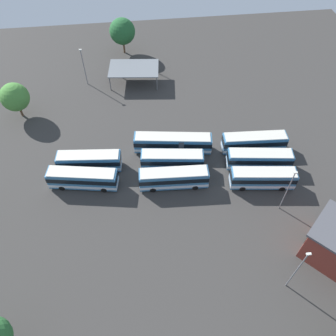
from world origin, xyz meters
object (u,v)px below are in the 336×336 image
(tree_north_edge, at_px, (15,97))
(tree_northwest, at_px, (122,31))
(bus_row1_slot2, at_px, (174,178))
(maintenance_shelter, at_px, (134,69))
(bus_row0_slot1, at_px, (259,159))
(bus_row0_slot2, at_px, (263,178))
(lamp_post_far_corner, at_px, (297,269))
(bus_row1_slot1, at_px, (172,160))
(bus_row0_slot0, at_px, (254,142))
(bus_row1_slot0, at_px, (173,143))
(lamp_post_mid_lot, at_px, (288,190))
(lamp_post_by_building, at_px, (84,66))
(bus_row2_slot2, at_px, (83,178))
(bus_row2_slot1, at_px, (89,161))

(tree_north_edge, distance_m, tree_northwest, 29.50)
(bus_row1_slot2, height_order, maintenance_shelter, bus_row1_slot2)
(bus_row0_slot1, xyz_separation_m, tree_north_edge, (42.57, -18.61, 2.73))
(bus_row0_slot2, bearing_deg, lamp_post_far_corner, 84.45)
(bus_row0_slot1, xyz_separation_m, bus_row0_slot2, (0.66, 4.02, -0.00))
(bus_row1_slot1, xyz_separation_m, lamp_post_far_corner, (-12.45, 22.38, 3.39))
(bus_row0_slot0, bearing_deg, tree_north_edge, -18.80)
(bus_row0_slot2, distance_m, bus_row1_slot0, 16.49)
(bus_row0_slot0, distance_m, bus_row0_slot2, 8.09)
(lamp_post_mid_lot, relative_size, lamp_post_far_corner, 0.93)
(maintenance_shelter, height_order, lamp_post_mid_lot, lamp_post_mid_lot)
(lamp_post_mid_lot, bearing_deg, maintenance_shelter, -60.24)
(bus_row1_slot0, distance_m, bus_row1_slot1, 4.05)
(bus_row0_slot0, bearing_deg, bus_row1_slot0, -6.35)
(maintenance_shelter, xyz_separation_m, tree_northwest, (1.79, -12.01, 2.14))
(bus_row1_slot0, relative_size, lamp_post_by_building, 1.67)
(bus_row1_slot0, bearing_deg, maintenance_shelter, -75.39)
(lamp_post_far_corner, bearing_deg, bus_row0_slot0, -95.87)
(bus_row2_slot2, relative_size, tree_north_edge, 1.58)
(bus_row0_slot0, height_order, tree_northwest, tree_northwest)
(bus_row2_slot1, bearing_deg, lamp_post_mid_lot, 158.06)
(bus_row2_slot2, distance_m, tree_northwest, 40.69)
(bus_row1_slot1, distance_m, bus_row2_slot1, 14.01)
(lamp_post_far_corner, distance_m, tree_north_edge, 56.33)
(lamp_post_by_building, height_order, tree_north_edge, lamp_post_by_building)
(bus_row0_slot0, bearing_deg, bus_row2_slot2, 8.62)
(bus_row1_slot0, distance_m, bus_row1_slot2, 7.93)
(tree_northwest, bearing_deg, bus_row1_slot1, 100.14)
(bus_row0_slot1, relative_size, bus_row2_slot2, 0.97)
(bus_row1_slot2, bearing_deg, tree_northwest, -81.14)
(lamp_post_far_corner, bearing_deg, bus_row1_slot0, -65.98)
(bus_row1_slot2, distance_m, tree_north_edge, 34.69)
(maintenance_shelter, bearing_deg, tree_northwest, -81.50)
(bus_row2_slot2, height_order, lamp_post_mid_lot, lamp_post_mid_lot)
(bus_row2_slot2, distance_m, lamp_post_by_building, 28.18)
(bus_row0_slot1, distance_m, bus_row1_slot2, 15.17)
(bus_row1_slot2, xyz_separation_m, maintenance_shelter, (4.67, -29.45, 1.42))
(bus_row1_slot1, height_order, lamp_post_by_building, lamp_post_by_building)
(bus_row1_slot2, bearing_deg, lamp_post_by_building, -63.26)
(bus_row1_slot1, height_order, bus_row1_slot2, same)
(bus_row0_slot2, bearing_deg, bus_row2_slot1, -14.29)
(bus_row0_slot0, height_order, lamp_post_mid_lot, lamp_post_mid_lot)
(maintenance_shelter, bearing_deg, lamp_post_by_building, -1.92)
(bus_row0_slot2, xyz_separation_m, bus_row1_slot1, (14.08, -5.64, 0.00))
(bus_row1_slot2, distance_m, tree_northwest, 42.10)
(lamp_post_far_corner, bearing_deg, bus_row0_slot2, -95.55)
(bus_row0_slot2, relative_size, maintenance_shelter, 0.95)
(maintenance_shelter, relative_size, lamp_post_mid_lot, 1.25)
(bus_row1_slot2, bearing_deg, bus_row1_slot1, -93.79)
(bus_row0_slot0, relative_size, tree_northwest, 1.36)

